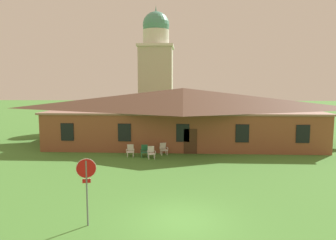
% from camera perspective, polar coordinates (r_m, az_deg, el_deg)
% --- Properties ---
extents(ground_plane, '(200.00, 200.00, 0.00)m').
position_cam_1_polar(ground_plane, '(13.62, 2.56, -18.30)').
color(ground_plane, '#477F33').
extents(brick_building, '(25.47, 10.40, 5.43)m').
position_cam_1_polar(brick_building, '(30.23, 2.82, 0.95)').
color(brick_building, brown).
rests_on(brick_building, ground).
extents(dome_tower, '(5.18, 5.18, 17.22)m').
position_cam_1_polar(dome_tower, '(45.71, -2.23, 9.16)').
color(dome_tower, '#BCB29E').
rests_on(dome_tower, ground).
extents(stop_sign, '(0.78, 0.25, 2.80)m').
position_cam_1_polar(stop_sign, '(12.90, -15.01, -10.48)').
color(stop_sign, slate).
rests_on(stop_sign, ground).
extents(lawn_chair_by_porch, '(0.69, 0.73, 0.96)m').
position_cam_1_polar(lawn_chair_by_porch, '(24.82, -7.06, -5.64)').
color(lawn_chair_by_porch, silver).
rests_on(lawn_chair_by_porch, ground).
extents(lawn_chair_near_door, '(0.70, 0.73, 0.96)m').
position_cam_1_polar(lawn_chair_near_door, '(24.61, -4.43, -5.71)').
color(lawn_chair_near_door, '#28704C').
rests_on(lawn_chair_near_door, ground).
extents(lawn_chair_left_end, '(0.73, 0.78, 0.96)m').
position_cam_1_polar(lawn_chair_left_end, '(23.99, -3.17, -6.02)').
color(lawn_chair_left_end, white).
rests_on(lawn_chair_left_end, ground).
extents(lawn_chair_middle, '(0.76, 0.81, 0.96)m').
position_cam_1_polar(lawn_chair_middle, '(25.30, -0.87, -5.35)').
color(lawn_chair_middle, silver).
rests_on(lawn_chair_middle, ground).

